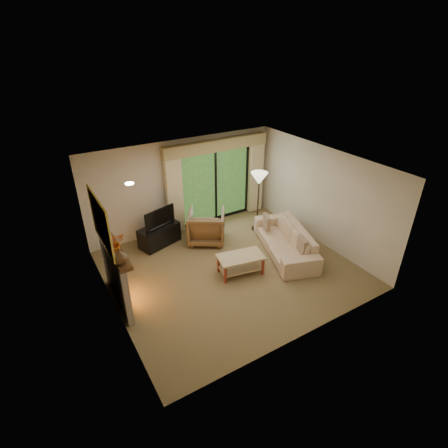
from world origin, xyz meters
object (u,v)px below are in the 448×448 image
media_console (159,235)px  sofa (285,240)px  armchair (207,226)px  coffee_table (241,265)px

media_console → sofa: sofa is taller
media_console → armchair: bearing=-40.7°
sofa → coffee_table: (-1.49, -0.18, -0.12)m
coffee_table → sofa: bearing=17.8°
media_console → sofa: 3.32m
armchair → coffee_table: bearing=121.6°
media_console → sofa: (2.63, -2.02, 0.08)m
armchair → coffee_table: size_ratio=0.92×
sofa → media_console: bearing=-108.5°
media_console → coffee_table: size_ratio=1.04×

